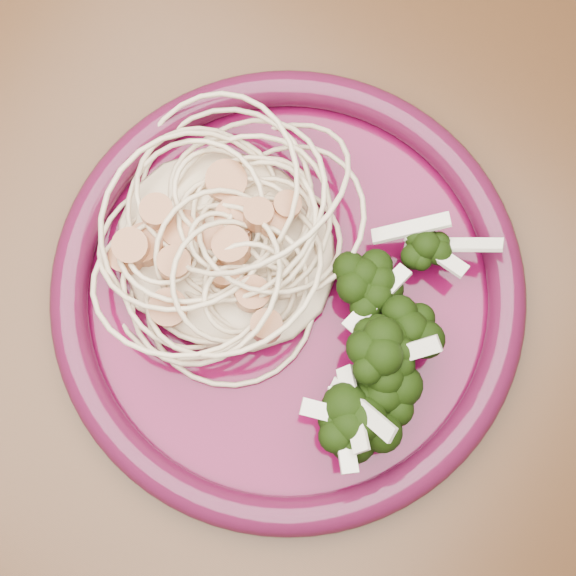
# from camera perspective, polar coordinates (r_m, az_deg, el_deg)

# --- Properties ---
(dining_table) EXTENTS (1.20, 0.80, 0.75)m
(dining_table) POSITION_cam_1_polar(r_m,az_deg,el_deg) (0.67, -6.94, 4.88)
(dining_table) COLOR #472814
(dining_table) RESTS_ON ground
(dinner_plate) EXTENTS (0.32, 0.32, 0.03)m
(dinner_plate) POSITION_cam_1_polar(r_m,az_deg,el_deg) (0.54, 0.00, -0.19)
(dinner_plate) COLOR #4E0625
(dinner_plate) RESTS_ON dining_table
(spaghetti_pile) EXTENTS (0.16, 0.14, 0.03)m
(spaghetti_pile) POSITION_cam_1_polar(r_m,az_deg,el_deg) (0.53, -4.48, 3.10)
(spaghetti_pile) COLOR beige
(spaghetti_pile) RESTS_ON dinner_plate
(scallop_cluster) EXTENTS (0.13, 0.13, 0.04)m
(scallop_cluster) POSITION_cam_1_polar(r_m,az_deg,el_deg) (0.49, -4.83, 4.33)
(scallop_cluster) COLOR #B37144
(scallop_cluster) RESTS_ON spaghetti_pile
(broccoli_pile) EXTENTS (0.10, 0.16, 0.05)m
(broccoli_pile) POSITION_cam_1_polar(r_m,az_deg,el_deg) (0.51, 5.72, -3.48)
(broccoli_pile) COLOR black
(broccoli_pile) RESTS_ON dinner_plate
(onion_garnish) EXTENTS (0.07, 0.10, 0.05)m
(onion_garnish) POSITION_cam_1_polar(r_m,az_deg,el_deg) (0.48, 6.11, -2.85)
(onion_garnish) COLOR silver
(onion_garnish) RESTS_ON broccoli_pile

